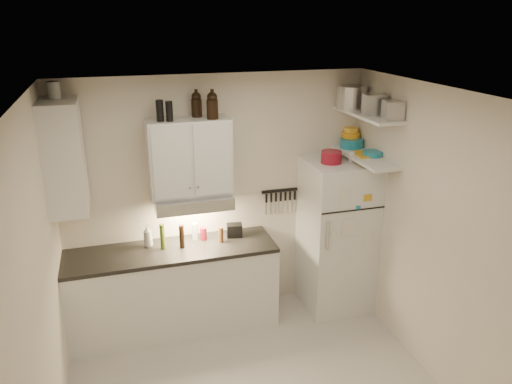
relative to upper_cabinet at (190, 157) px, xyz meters
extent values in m
cube|color=silver|center=(0.30, -1.33, 0.78)|extent=(3.20, 3.00, 0.02)
cube|color=beige|center=(0.30, 0.18, -0.53)|extent=(3.20, 0.02, 2.60)
cube|color=beige|center=(-1.31, -1.33, -0.53)|extent=(0.02, 3.00, 2.60)
cube|color=beige|center=(1.91, -1.33, -0.53)|extent=(0.02, 3.00, 2.60)
cube|color=white|center=(-0.25, -0.14, -1.39)|extent=(2.10, 0.60, 0.88)
cube|color=black|center=(-0.25, -0.14, -0.93)|extent=(2.10, 0.62, 0.04)
cube|color=white|center=(0.00, 0.00, 0.00)|extent=(0.80, 0.33, 0.75)
cube|color=white|center=(-1.14, -0.14, 0.12)|extent=(0.33, 0.55, 1.00)
cube|color=silver|center=(0.00, -0.06, -0.44)|extent=(0.76, 0.46, 0.12)
cube|color=white|center=(1.55, -0.18, -0.98)|extent=(0.70, 0.68, 1.70)
cube|color=white|center=(1.75, -0.31, 0.38)|extent=(0.30, 0.95, 0.03)
cube|color=white|center=(1.75, -0.31, -0.07)|extent=(0.30, 0.95, 0.03)
cube|color=black|center=(1.00, 0.15, -0.51)|extent=(0.42, 0.02, 0.03)
cylinder|color=maroon|center=(1.42, -0.20, -0.06)|extent=(0.26, 0.26, 0.12)
cube|color=gold|center=(1.79, -0.28, -0.08)|extent=(0.25, 0.30, 0.09)
cylinder|color=silver|center=(1.65, -0.21, -0.07)|extent=(0.08, 0.08, 0.10)
cylinder|color=silver|center=(1.72, 0.01, 0.50)|extent=(0.41, 0.41, 0.23)
cube|color=#AAAAAD|center=(1.76, -0.38, 0.49)|extent=(0.23, 0.22, 0.20)
cube|color=#AAAAAD|center=(1.82, -0.64, 0.48)|extent=(0.21, 0.21, 0.17)
cylinder|color=teal|center=(1.77, 0.04, 0.00)|extent=(0.25, 0.25, 0.10)
cylinder|color=orange|center=(1.79, 0.11, 0.08)|extent=(0.20, 0.20, 0.06)
cylinder|color=yellow|center=(1.79, 0.11, 0.13)|extent=(0.15, 0.15, 0.05)
cylinder|color=teal|center=(1.82, -0.33, -0.02)|extent=(0.23, 0.23, 0.05)
cylinder|color=black|center=(-0.18, -0.07, 0.47)|extent=(0.08, 0.08, 0.19)
cylinder|color=black|center=(-0.26, -0.05, 0.47)|extent=(0.09, 0.09, 0.20)
cylinder|color=silver|center=(-1.16, -0.03, 0.70)|extent=(0.12, 0.12, 0.15)
imported|color=white|center=(-0.46, -0.01, -0.77)|extent=(0.10, 0.10, 0.26)
cylinder|color=brown|center=(0.27, -0.12, -0.82)|extent=(0.05, 0.05, 0.17)
cylinder|color=#486118|center=(-0.32, -0.10, -0.77)|extent=(0.06, 0.06, 0.26)
cylinder|color=black|center=(-0.14, -0.13, -0.78)|extent=(0.06, 0.06, 0.24)
cylinder|color=silver|center=(0.02, 0.02, -0.81)|extent=(0.07, 0.07, 0.19)
cylinder|color=maroon|center=(0.11, -0.01, -0.84)|extent=(0.09, 0.09, 0.14)
cube|color=black|center=(0.44, -0.02, -0.84)|extent=(0.18, 0.14, 0.14)
camera|label=1|loc=(-0.72, -4.70, 1.32)|focal=35.00mm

